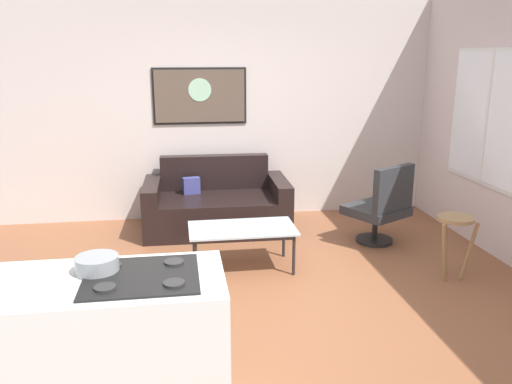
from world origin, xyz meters
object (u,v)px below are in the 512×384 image
object	(u,v)px
coffee_table	(242,231)
mixing_bowl	(97,265)
armchair	(382,206)
wall_painting	(200,96)
couch	(216,206)
bar_stool	(455,230)

from	to	relation	value
coffee_table	mixing_bowl	distance (m)	2.37
coffee_table	armchair	size ratio (longest dim) A/B	1.14
mixing_bowl	wall_painting	size ratio (longest dim) A/B	0.20
couch	bar_stool	size ratio (longest dim) A/B	2.81
mixing_bowl	armchair	bearing A→B (deg)	43.31
mixing_bowl	wall_painting	world-z (taller)	wall_painting
couch	wall_painting	bearing A→B (deg)	105.14
coffee_table	wall_painting	bearing A→B (deg)	99.56
mixing_bowl	wall_painting	xyz separation A→B (m)	(0.75, 3.80, 0.60)
coffee_table	bar_stool	distance (m)	1.99
couch	wall_painting	world-z (taller)	wall_painting
armchair	bar_stool	bearing A→B (deg)	-72.41
bar_stool	wall_painting	size ratio (longest dim) A/B	0.53
bar_stool	mixing_bowl	distance (m)	3.35
armchair	coffee_table	bearing A→B (deg)	-164.55
couch	armchair	xyz separation A→B (m)	(1.76, -0.79, 0.15)
bar_stool	wall_painting	distance (m)	3.35
armchair	wall_painting	world-z (taller)	wall_painting
bar_stool	mixing_bowl	size ratio (longest dim) A/B	2.64
armchair	wall_painting	distance (m)	2.56
mixing_bowl	bar_stool	bearing A→B (deg)	27.13
wall_painting	couch	bearing A→B (deg)	-74.86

